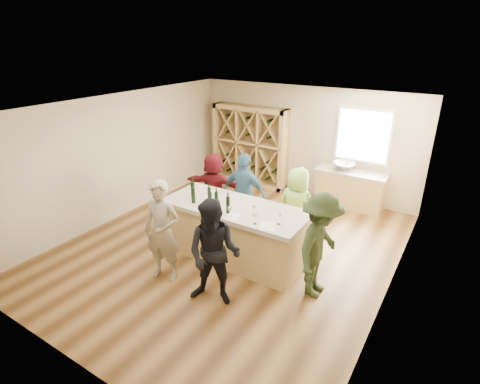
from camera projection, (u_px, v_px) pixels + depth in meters
The scene contains 35 objects.
floor at pixel (231, 249), 7.59m from camera, with size 6.00×7.00×0.10m, color brown.
ceiling at pixel (229, 104), 6.47m from camera, with size 6.00×7.00×0.10m, color white.
wall_back at pixel (305, 141), 9.80m from camera, with size 6.00×0.10×2.80m, color #C2AE8D.
wall_front at pixel (57, 278), 4.26m from camera, with size 6.00×0.10×2.80m, color #C2AE8D.
wall_left at pixel (119, 156), 8.52m from camera, with size 0.10×7.00×2.80m, color #C2AE8D.
wall_right at pixel (401, 222), 5.53m from camera, with size 0.10×7.00×2.80m, color #C2AE8D.
window_frame at pixel (363, 136), 8.86m from camera, with size 1.30×0.06×1.30m, color white.
window_pane at pixel (363, 136), 8.84m from camera, with size 1.18×0.01×1.18m, color white.
wine_rack at pixel (250, 146), 10.43m from camera, with size 2.20×0.45×2.20m, color tan.
back_counter_base at pixel (349, 190), 9.21m from camera, with size 1.60×0.58×0.86m, color tan.
back_counter_top at pixel (351, 172), 9.03m from camera, with size 1.70×0.62×0.06m, color #B3A492.
sink at pixel (344, 166), 9.08m from camera, with size 0.54×0.54×0.19m, color silver.
faucet at pixel (346, 162), 9.20m from camera, with size 0.02×0.02×0.30m, color silver.
tasting_counter_base at pixel (235, 234), 7.03m from camera, with size 2.60×1.00×1.00m, color tan.
tasting_counter_top at pixel (235, 208), 6.82m from camera, with size 2.72×1.12×0.08m, color #B3A492.
wine_bottle_a at pixel (193, 190), 7.06m from camera, with size 0.08×0.08×0.32m, color black.
wine_bottle_b at pixel (193, 195), 6.88m from camera, with size 0.07×0.07×0.30m, color black.
wine_bottle_c at pixel (209, 194), 6.95m from camera, with size 0.07×0.07×0.27m, color black.
wine_bottle_d at pixel (210, 199), 6.74m from camera, with size 0.07×0.07×0.27m, color black.
wine_bottle_e at pixel (216, 199), 6.74m from camera, with size 0.07×0.07×0.28m, color black.
wine_glass_a at pixel (207, 207), 6.55m from camera, with size 0.07×0.07×0.20m, color white.
wine_glass_b at pixel (230, 212), 6.34m from camera, with size 0.07×0.07×0.19m, color white.
wine_glass_c at pixel (255, 219), 6.12m from camera, with size 0.07×0.07×0.19m, color white.
wine_glass_d at pixel (254, 210), 6.42m from camera, with size 0.07×0.07×0.19m, color white.
wine_glass_e at pixel (279, 219), 6.11m from camera, with size 0.07×0.07×0.19m, color white.
tasting_menu_a at pixel (208, 209), 6.68m from camera, with size 0.23×0.31×0.00m, color white.
tasting_menu_b at pixel (233, 216), 6.41m from camera, with size 0.20×0.27×0.00m, color white.
tasting_menu_c at pixel (267, 226), 6.08m from camera, with size 0.23×0.32×0.00m, color white.
person_near_left at pixel (162, 231), 6.29m from camera, with size 0.66×0.48×1.80m, color gray.
person_near_right at pixel (214, 254), 5.69m from camera, with size 0.85×0.47×1.76m, color black.
person_server at pixel (320, 246), 5.88m from camera, with size 1.15×0.53×1.78m, color #263319.
person_far_mid at pixel (244, 194), 7.87m from camera, with size 1.02×0.52×1.74m, color #335972.
person_far_right at pixel (297, 207), 7.39m from camera, with size 0.79×0.52×1.63m, color #8CC64C.
person_far_left at pixel (214, 187), 8.42m from camera, with size 1.48×0.53×1.59m, color #590F14.
wine_bottle_f at pixel (228, 205), 6.49m from camera, with size 0.07×0.07×0.30m, color black.
Camera 1 is at (3.65, -5.44, 3.95)m, focal length 28.00 mm.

